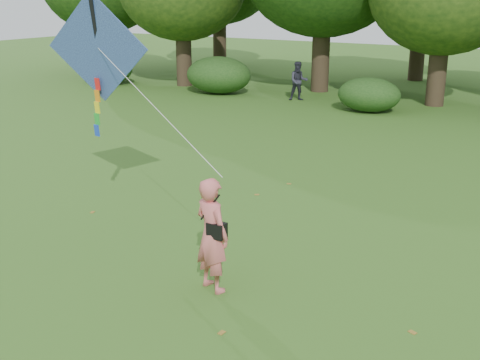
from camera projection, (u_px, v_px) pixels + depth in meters
The scene contains 7 objects.
ground at pixel (230, 314), 9.41m from camera, with size 100.00×100.00×0.00m, color #265114.
man_kite_flyer at pixel (212, 235), 9.94m from camera, with size 0.72×0.47×1.97m, color #DC6867.
bystander_left at pixel (299, 81), 27.66m from camera, with size 0.87×0.68×1.79m, color #2B2B39.
crossbody_bag at pixel (217, 230), 9.82m from camera, with size 0.43×0.20×0.74m.
flying_kite at pixel (98, 50), 12.70m from camera, with size 5.53×2.21×3.12m.
shrub_band at pixel (453, 96), 23.82m from camera, with size 39.15×3.22×1.88m.
fallen_leaves at pixel (379, 270), 10.88m from camera, with size 10.77×12.37×0.01m.
Camera 1 is at (4.50, -7.03, 4.83)m, focal length 45.00 mm.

